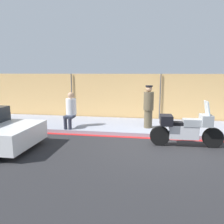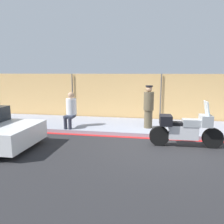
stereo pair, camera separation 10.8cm
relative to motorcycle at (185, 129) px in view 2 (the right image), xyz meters
name	(u,v)px [view 2 (the right image)]	position (x,y,z in m)	size (l,w,h in m)	color
ground_plane	(164,146)	(-0.63, -0.10, -0.57)	(120.00, 120.00, 0.00)	#262628
sidewalk	(161,127)	(-0.63, 2.06, -0.50)	(31.24, 2.60, 0.13)	#8E93A3
curb_paint_stripe	(162,139)	(-0.63, 0.67, -0.57)	(31.24, 0.18, 0.01)	red
storefront_fence	(161,98)	(-0.63, 3.45, 0.52)	(29.68, 0.17, 2.19)	#E5B26B
motorcycle	(185,129)	(0.00, 0.00, 0.00)	(2.20, 0.54, 1.43)	black
officer_standing	(149,107)	(-1.14, 1.64, 0.40)	(0.38, 0.38, 1.64)	brown
person_seated_on_curb	(71,108)	(-4.13, 1.25, 0.32)	(0.40, 0.71, 1.37)	#2D3342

